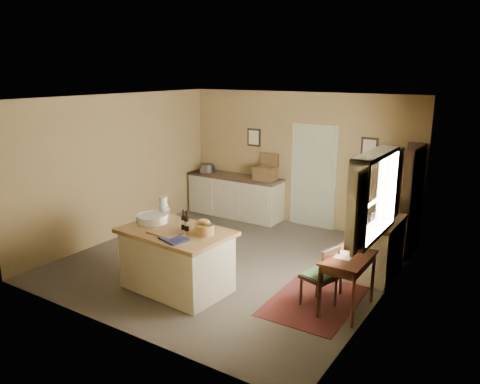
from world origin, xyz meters
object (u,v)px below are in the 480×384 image
object	(u,v)px
sideboard	(235,194)
desk_chair	(319,277)
right_cabinet	(378,247)
shelving_unit	(409,201)
work_island	(176,258)
writing_desk	(348,264)

from	to	relation	value
sideboard	desk_chair	xyz separation A→B (m)	(3.19, -2.81, -0.05)
right_cabinet	shelving_unit	distance (m)	1.28
work_island	writing_desk	size ratio (longest dim) A/B	1.88
right_cabinet	writing_desk	bearing A→B (deg)	-89.99
right_cabinet	shelving_unit	xyz separation A→B (m)	(0.15, 1.17, 0.49)
shelving_unit	desk_chair	bearing A→B (deg)	-100.97
writing_desk	shelving_unit	world-z (taller)	shelving_unit
work_island	desk_chair	xyz separation A→B (m)	(1.95, 0.63, -0.05)
right_cabinet	desk_chair	bearing A→B (deg)	-103.89
writing_desk	right_cabinet	world-z (taller)	right_cabinet
sideboard	shelving_unit	bearing A→B (deg)	-3.10
right_cabinet	sideboard	bearing A→B (deg)	158.81
work_island	shelving_unit	world-z (taller)	shelving_unit
sideboard	shelving_unit	size ratio (longest dim) A/B	1.14
sideboard	writing_desk	world-z (taller)	sideboard
sideboard	shelving_unit	distance (m)	3.73
sideboard	right_cabinet	distance (m)	3.80
writing_desk	sideboard	bearing A→B (deg)	142.58
work_island	sideboard	distance (m)	3.66
work_island	writing_desk	distance (m)	2.42
writing_desk	desk_chair	bearing A→B (deg)	-164.25
desk_chair	shelving_unit	bearing A→B (deg)	95.63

